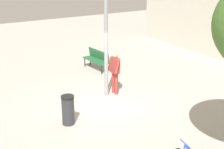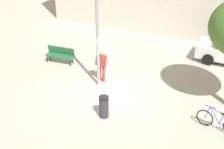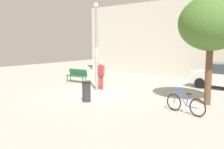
{
  "view_description": "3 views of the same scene",
  "coord_description": "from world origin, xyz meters",
  "px_view_note": "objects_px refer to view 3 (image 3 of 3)",
  "views": [
    {
      "loc": [
        9.78,
        -5.49,
        5.11
      ],
      "look_at": [
        0.36,
        0.19,
        1.29
      ],
      "focal_mm": 54.58,
      "sensor_mm": 36.0,
      "label": 1
    },
    {
      "loc": [
        5.62,
        -11.3,
        8.03
      ],
      "look_at": [
        0.07,
        0.32,
        0.94
      ],
      "focal_mm": 50.93,
      "sensor_mm": 36.0,
      "label": 2
    },
    {
      "loc": [
        8.9,
        -9.73,
        2.9
      ],
      "look_at": [
        -0.08,
        1.17,
        0.96
      ],
      "focal_mm": 39.41,
      "sensor_mm": 36.0,
      "label": 3
    }
  ],
  "objects_px": {
    "plaza_tree": "(211,24)",
    "trash_bin": "(86,91)",
    "park_bench": "(77,75)",
    "bicycle_blue": "(185,104)",
    "person_by_lamppost": "(101,74)",
    "lamppost": "(96,42)"
  },
  "relations": [
    {
      "from": "lamppost",
      "to": "trash_bin",
      "type": "xyz_separation_m",
      "value": [
        1.43,
        -2.24,
        -2.32
      ]
    },
    {
      "from": "person_by_lamppost",
      "to": "plaza_tree",
      "type": "distance_m",
      "value": 6.69
    },
    {
      "from": "lamppost",
      "to": "plaza_tree",
      "type": "relative_size",
      "value": 1.03
    },
    {
      "from": "plaza_tree",
      "to": "trash_bin",
      "type": "bearing_deg",
      "value": -146.26
    },
    {
      "from": "person_by_lamppost",
      "to": "plaza_tree",
      "type": "height_order",
      "value": "plaza_tree"
    },
    {
      "from": "plaza_tree",
      "to": "park_bench",
      "type": "bearing_deg",
      "value": 177.57
    },
    {
      "from": "bicycle_blue",
      "to": "person_by_lamppost",
      "type": "bearing_deg",
      "value": 165.65
    },
    {
      "from": "park_bench",
      "to": "trash_bin",
      "type": "bearing_deg",
      "value": -38.02
    },
    {
      "from": "lamppost",
      "to": "bicycle_blue",
      "type": "bearing_deg",
      "value": -10.74
    },
    {
      "from": "lamppost",
      "to": "person_by_lamppost",
      "type": "bearing_deg",
      "value": 93.15
    },
    {
      "from": "lamppost",
      "to": "park_bench",
      "type": "xyz_separation_m",
      "value": [
        -3.06,
        1.26,
        -2.26
      ]
    },
    {
      "from": "park_bench",
      "to": "bicycle_blue",
      "type": "height_order",
      "value": "bicycle_blue"
    },
    {
      "from": "bicycle_blue",
      "to": "plaza_tree",
      "type": "bearing_deg",
      "value": 83.87
    },
    {
      "from": "person_by_lamppost",
      "to": "plaza_tree",
      "type": "xyz_separation_m",
      "value": [
        6.12,
        0.48,
        2.67
      ]
    },
    {
      "from": "trash_bin",
      "to": "park_bench",
      "type": "bearing_deg",
      "value": 141.98
    },
    {
      "from": "person_by_lamppost",
      "to": "trash_bin",
      "type": "relative_size",
      "value": 1.72
    },
    {
      "from": "park_bench",
      "to": "trash_bin",
      "type": "distance_m",
      "value": 5.69
    },
    {
      "from": "plaza_tree",
      "to": "trash_bin",
      "type": "height_order",
      "value": "plaza_tree"
    },
    {
      "from": "person_by_lamppost",
      "to": "lamppost",
      "type": "bearing_deg",
      "value": -86.85
    },
    {
      "from": "person_by_lamppost",
      "to": "trash_bin",
      "type": "height_order",
      "value": "person_by_lamppost"
    },
    {
      "from": "trash_bin",
      "to": "person_by_lamppost",
      "type": "bearing_deg",
      "value": 118.8
    },
    {
      "from": "bicycle_blue",
      "to": "trash_bin",
      "type": "xyz_separation_m",
      "value": [
        -4.45,
        -1.13,
        0.11
      ]
    }
  ]
}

